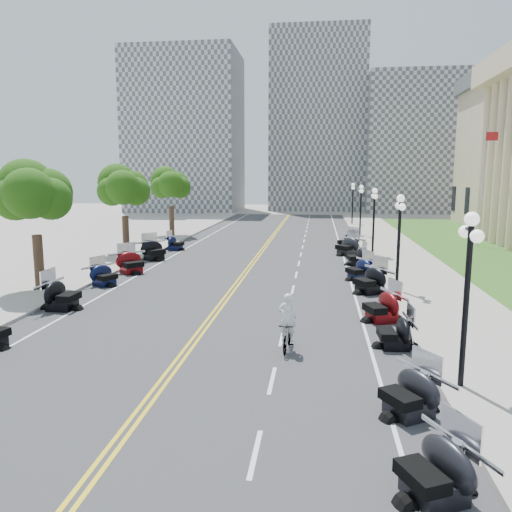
{
  "coord_description": "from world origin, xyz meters",
  "views": [
    {
      "loc": [
        4.48,
        -22.06,
        6.09
      ],
      "look_at": [
        1.37,
        2.74,
        2.0
      ],
      "focal_mm": 35.0,
      "sensor_mm": 36.0,
      "label": 1
    }
  ],
  "objects_px": {
    "flagpole": "(482,188)",
    "cyclist_rider": "(288,298)",
    "bicycle": "(287,336)",
    "motorcycle_n_3": "(409,391)"
  },
  "relations": [
    {
      "from": "motorcycle_n_3",
      "to": "cyclist_rider",
      "type": "bearing_deg",
      "value": -174.27
    },
    {
      "from": "flagpole",
      "to": "bicycle",
      "type": "relative_size",
      "value": 5.71
    },
    {
      "from": "bicycle",
      "to": "cyclist_rider",
      "type": "relative_size",
      "value": 1.03
    },
    {
      "from": "motorcycle_n_3",
      "to": "cyclist_rider",
      "type": "xyz_separation_m",
      "value": [
        -3.38,
        4.39,
        1.24
      ]
    },
    {
      "from": "flagpole",
      "to": "motorcycle_n_3",
      "type": "xyz_separation_m",
      "value": [
        -11.14,
        -31.74,
        -4.34
      ]
    },
    {
      "from": "cyclist_rider",
      "to": "motorcycle_n_3",
      "type": "bearing_deg",
      "value": 127.61
    },
    {
      "from": "flagpole",
      "to": "bicycle",
      "type": "distance_m",
      "value": 31.29
    },
    {
      "from": "bicycle",
      "to": "cyclist_rider",
      "type": "xyz_separation_m",
      "value": [
        0.0,
        0.0,
        1.38
      ]
    },
    {
      "from": "flagpole",
      "to": "cyclist_rider",
      "type": "distance_m",
      "value": 31.12
    },
    {
      "from": "flagpole",
      "to": "cyclist_rider",
      "type": "height_order",
      "value": "flagpole"
    }
  ]
}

